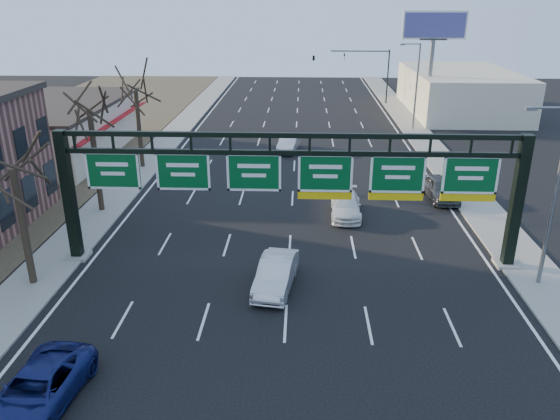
{
  "coord_description": "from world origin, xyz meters",
  "views": [
    {
      "loc": [
        0.6,
        -18.68,
        13.57
      ],
      "look_at": [
        -0.47,
        7.56,
        3.2
      ],
      "focal_mm": 35.0,
      "sensor_mm": 36.0,
      "label": 1
    }
  ],
  "objects_px": {
    "car_white_wagon": "(346,205)",
    "car_blue_suv": "(38,390)",
    "sign_gantry": "(293,181)",
    "car_silver_sedan": "(276,274)"
  },
  "relations": [
    {
      "from": "sign_gantry",
      "to": "car_blue_suv",
      "type": "distance_m",
      "value": 15.03
    },
    {
      "from": "car_blue_suv",
      "to": "car_silver_sedan",
      "type": "distance_m",
      "value": 11.84
    },
    {
      "from": "sign_gantry",
      "to": "car_white_wagon",
      "type": "relative_size",
      "value": 5.2
    },
    {
      "from": "car_white_wagon",
      "to": "car_silver_sedan",
      "type": "bearing_deg",
      "value": -110.57
    },
    {
      "from": "car_silver_sedan",
      "to": "car_white_wagon",
      "type": "distance_m",
      "value": 10.62
    },
    {
      "from": "car_white_wagon",
      "to": "car_blue_suv",
      "type": "bearing_deg",
      "value": -120.64
    },
    {
      "from": "sign_gantry",
      "to": "car_blue_suv",
      "type": "xyz_separation_m",
      "value": [
        -8.66,
        -11.64,
        -3.91
      ]
    },
    {
      "from": "car_blue_suv",
      "to": "car_white_wagon",
      "type": "distance_m",
      "value": 22.15
    },
    {
      "from": "sign_gantry",
      "to": "car_silver_sedan",
      "type": "distance_m",
      "value": 4.86
    },
    {
      "from": "sign_gantry",
      "to": "car_blue_suv",
      "type": "bearing_deg",
      "value": -126.65
    }
  ]
}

